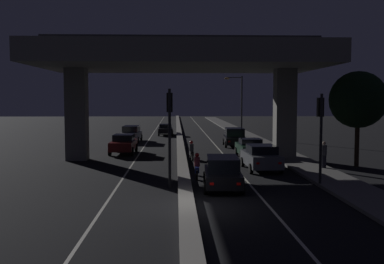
% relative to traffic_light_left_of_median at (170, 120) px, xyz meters
% --- Properties ---
extents(ground_plane, '(200.00, 200.00, 0.00)m').
position_rel_traffic_light_left_of_median_xyz_m(ground_plane, '(0.73, -4.22, -3.33)').
color(ground_plane, black).
extents(lane_line_left_inner, '(0.12, 126.00, 0.00)m').
position_rel_traffic_light_left_of_median_xyz_m(lane_line_left_inner, '(-2.63, 30.78, -3.33)').
color(lane_line_left_inner, beige).
rests_on(lane_line_left_inner, ground_plane).
extents(lane_line_right_inner, '(0.12, 126.00, 0.00)m').
position_rel_traffic_light_left_of_median_xyz_m(lane_line_right_inner, '(4.09, 30.78, -3.33)').
color(lane_line_right_inner, beige).
rests_on(lane_line_right_inner, ground_plane).
extents(median_divider, '(0.66, 126.00, 0.25)m').
position_rel_traffic_light_left_of_median_xyz_m(median_divider, '(0.73, 30.78, -3.20)').
color(median_divider, gray).
rests_on(median_divider, ground_plane).
extents(sidewalk_right, '(2.50, 126.00, 0.16)m').
position_rel_traffic_light_left_of_median_xyz_m(sidewalk_right, '(8.67, 23.78, -3.25)').
color(sidewalk_right, '#5B5956').
rests_on(sidewalk_right, ground_plane).
extents(elevated_overpass, '(20.11, 11.58, 8.95)m').
position_rel_traffic_light_left_of_median_xyz_m(elevated_overpass, '(0.73, 10.36, 3.74)').
color(elevated_overpass, slate).
rests_on(elevated_overpass, ground_plane).
extents(traffic_light_left_of_median, '(0.30, 0.49, 4.88)m').
position_rel_traffic_light_left_of_median_xyz_m(traffic_light_left_of_median, '(0.00, 0.00, 0.00)').
color(traffic_light_left_of_median, black).
rests_on(traffic_light_left_of_median, ground_plane).
extents(traffic_light_right_of_median, '(0.30, 0.49, 4.64)m').
position_rel_traffic_light_left_of_median_xyz_m(traffic_light_right_of_median, '(7.52, 0.00, -0.16)').
color(traffic_light_right_of_median, black).
rests_on(traffic_light_right_of_median, ground_plane).
extents(street_lamp, '(2.07, 0.32, 7.01)m').
position_rel_traffic_light_left_of_median_xyz_m(street_lamp, '(7.53, 28.90, 0.87)').
color(street_lamp, '#2D2D30').
rests_on(street_lamp, ground_plane).
extents(car_black_lead, '(2.02, 4.31, 1.57)m').
position_rel_traffic_light_left_of_median_xyz_m(car_black_lead, '(2.58, -0.46, -2.51)').
color(car_black_lead, black).
rests_on(car_black_lead, ground_plane).
extents(car_grey_second, '(2.06, 4.44, 1.57)m').
position_rel_traffic_light_left_of_median_xyz_m(car_grey_second, '(5.56, 5.25, -2.52)').
color(car_grey_second, '#515459').
rests_on(car_grey_second, ground_plane).
extents(car_dark_green_third, '(1.93, 3.96, 1.46)m').
position_rel_traffic_light_left_of_median_xyz_m(car_dark_green_third, '(5.85, 11.01, -2.57)').
color(car_dark_green_third, black).
rests_on(car_dark_green_third, ground_plane).
extents(car_black_fourth, '(2.16, 4.34, 1.71)m').
position_rel_traffic_light_left_of_median_xyz_m(car_black_fourth, '(5.79, 19.53, -2.46)').
color(car_black_fourth, black).
rests_on(car_black_fourth, ground_plane).
extents(car_dark_red_lead_oncoming, '(2.02, 4.28, 1.55)m').
position_rel_traffic_light_left_of_median_xyz_m(car_dark_red_lead_oncoming, '(-3.91, 14.08, -2.52)').
color(car_dark_red_lead_oncoming, '#591414').
rests_on(car_dark_red_lead_oncoming, ground_plane).
extents(car_silver_second_oncoming, '(2.02, 4.86, 1.66)m').
position_rel_traffic_light_left_of_median_xyz_m(car_silver_second_oncoming, '(-4.29, 24.38, -2.46)').
color(car_silver_second_oncoming, gray).
rests_on(car_silver_second_oncoming, ground_plane).
extents(car_black_third_oncoming, '(1.97, 4.70, 1.36)m').
position_rel_traffic_light_left_of_median_xyz_m(car_black_third_oncoming, '(-0.98, 33.07, -2.62)').
color(car_black_third_oncoming, black).
rests_on(car_black_third_oncoming, ground_plane).
extents(motorcycle_blue_filtering_near, '(0.33, 1.93, 1.40)m').
position_rel_traffic_light_left_of_median_xyz_m(motorcycle_blue_filtering_near, '(1.48, 2.60, -2.73)').
color(motorcycle_blue_filtering_near, black).
rests_on(motorcycle_blue_filtering_near, ground_plane).
extents(motorcycle_black_filtering_mid, '(0.34, 1.77, 1.39)m').
position_rel_traffic_light_left_of_median_xyz_m(motorcycle_black_filtering_mid, '(1.44, 10.15, -2.73)').
color(motorcycle_black_filtering_mid, black).
rests_on(motorcycle_black_filtering_mid, ground_plane).
extents(pedestrian_on_sidewalk, '(0.34, 0.34, 1.63)m').
position_rel_traffic_light_left_of_median_xyz_m(pedestrian_on_sidewalk, '(9.42, 5.02, -2.36)').
color(pedestrian_on_sidewalk, black).
rests_on(pedestrian_on_sidewalk, sidewalk_right).
extents(roadside_tree_kerbside_near, '(3.68, 3.68, 6.19)m').
position_rel_traffic_light_left_of_median_xyz_m(roadside_tree_kerbside_near, '(12.06, 6.50, 1.01)').
color(roadside_tree_kerbside_near, '#2D2116').
rests_on(roadside_tree_kerbside_near, ground_plane).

